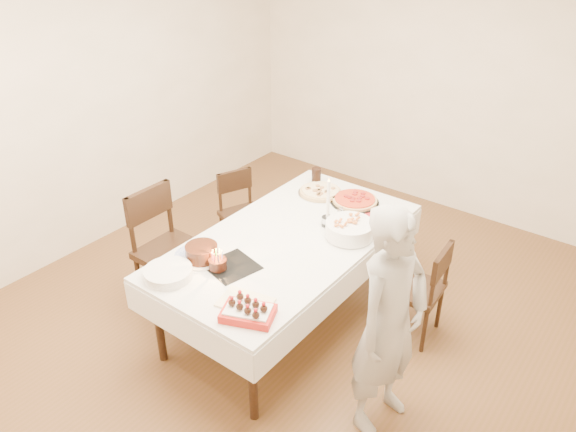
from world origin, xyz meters
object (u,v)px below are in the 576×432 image
Objects in this scene: chair_left_savory at (244,216)px; cola_glass at (316,176)px; pizza_pepperoni at (355,200)px; birthday_cake at (217,260)px; pasta_bowl at (349,229)px; strawberry_box at (248,312)px; taper_candle at (328,202)px; layer_cake at (202,253)px; chair_left_dessert at (172,253)px; pizza_white at (320,192)px; dining_table at (288,279)px; person at (389,323)px; chair_right_savory at (415,289)px.

chair_left_savory is 5.22× the size of cola_glass.
pizza_pepperoni is 2.99× the size of birthday_cake.
pasta_bowl is 1.16m from strawberry_box.
taper_candle is 1.03m from layer_cake.
layer_cake is at bearing 162.82° from chair_left_dessert.
strawberry_box is (0.66, -0.27, -0.02)m from layer_cake.
layer_cake is (-0.09, -1.33, 0.04)m from pizza_white.
person reaches higher than dining_table.
pasta_bowl is (0.57, -0.44, 0.04)m from pizza_white.
chair_left_dessert reaches higher than pasta_bowl.
layer_cake is at bearing -143.20° from chair_right_savory.
chair_right_savory is 1.17m from pizza_white.
strawberry_box is (-0.51, -1.30, 0.38)m from chair_right_savory.
taper_candle reaches higher than chair_left_savory.
pizza_white is at bearing 109.59° from strawberry_box.
chair_left_dessert reaches higher than chair_right_savory.
cola_glass reaches higher than strawberry_box.
dining_table is at bearing 62.59° from layer_cake.
taper_candle reaches higher than strawberry_box.
pizza_white is 0.95× the size of pizza_pepperoni.
taper_candle is 0.73m from cola_glass.
person reaches higher than layer_cake.
chair_left_dessert is at bearing -110.18° from cola_glass.
pizza_pepperoni is 1.66m from strawberry_box.
strawberry_box is (0.25, -1.64, 0.02)m from pizza_pepperoni.
pizza_white is 0.72m from pasta_bowl.
cola_glass is at bearing 155.91° from chair_right_savory.
chair_left_dessert is 2.54× the size of pizza_pepperoni.
person reaches higher than chair_left_dessert.
pizza_pepperoni is 0.55m from pasta_bowl.
chair_left_dessert reaches higher than layer_cake.
dining_table is 5.30× the size of pizza_pepperoni.
cola_glass is at bearing 98.17° from birthday_cake.
taper_candle reaches higher than layer_cake.
strawberry_box reaches higher than dining_table.
chair_left_savory is 2.20m from person.
layer_cake is at bearing 106.42° from person.
chair_right_savory is 0.80× the size of chair_left_dessert.
pasta_bowl is at bearing 61.53° from birthday_cake.
taper_candle is (0.13, 0.33, 0.58)m from dining_table.
pizza_white is 0.94× the size of taper_candle.
pasta_bowl is at bearing -148.34° from chair_left_dessert.
birthday_cake reaches higher than pizza_white.
chair_right_savory is at bearing -19.38° from cola_glass.
person is at bearing 31.47° from strawberry_box.
strawberry_box is at bearing -81.30° from pizza_pepperoni.
strawberry_box is (0.49, -0.25, -0.04)m from birthday_cake.
taper_candle is (0.96, 0.76, 0.44)m from chair_left_dessert.
chair_left_savory reaches higher than pizza_white.
pizza_white is 1.33× the size of layer_cake.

